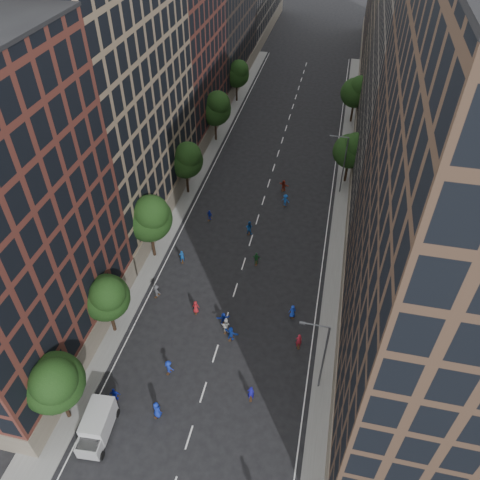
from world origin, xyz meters
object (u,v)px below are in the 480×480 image
Objects in this scene: streetlamp_near at (322,354)px; skater_0 at (157,410)px; skater_1 at (251,393)px; cargo_van at (97,426)px; streetlamp_far at (343,162)px.

skater_0 is at bearing -155.94° from streetlamp_near.
skater_0 is at bearing 15.51° from skater_1.
cargo_van is 5.23m from skater_0.
streetlamp_near is 4.65× the size of skater_0.
streetlamp_far reaches higher than cargo_van.
streetlamp_far reaches higher than skater_1.
streetlamp_near is 15.62m from skater_0.
streetlamp_near is 5.08× the size of skater_1.
streetlamp_near is 33.00m from streetlamp_far.
streetlamp_far reaches higher than skater_0.
skater_0 reaches higher than skater_1.
streetlamp_near and streetlamp_far have the same top height.
cargo_van is (-18.18, -8.89, -3.83)m from streetlamp_near.
skater_1 is at bearing -132.28° from skater_0.
skater_1 is (7.91, 3.53, -0.08)m from skater_0.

